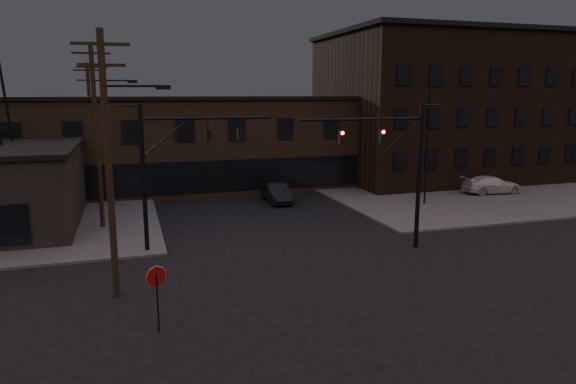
# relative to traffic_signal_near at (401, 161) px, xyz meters

# --- Properties ---
(ground) EXTENTS (140.00, 140.00, 0.00)m
(ground) POSITION_rel_traffic_signal_near_xyz_m (-5.36, -4.50, -4.93)
(ground) COLOR black
(ground) RESTS_ON ground
(sidewalk_ne) EXTENTS (30.00, 30.00, 0.15)m
(sidewalk_ne) POSITION_rel_traffic_signal_near_xyz_m (16.64, 17.50, -4.86)
(sidewalk_ne) COLOR #474744
(sidewalk_ne) RESTS_ON ground
(building_row) EXTENTS (40.00, 12.00, 8.00)m
(building_row) POSITION_rel_traffic_signal_near_xyz_m (-5.36, 23.50, -0.93)
(building_row) COLOR #483626
(building_row) RESTS_ON ground
(building_right) EXTENTS (22.00, 16.00, 14.00)m
(building_right) POSITION_rel_traffic_signal_near_xyz_m (16.64, 21.50, 2.07)
(building_right) COLOR black
(building_right) RESTS_ON ground
(traffic_signal_near) EXTENTS (7.12, 0.24, 8.00)m
(traffic_signal_near) POSITION_rel_traffic_signal_near_xyz_m (0.00, 0.00, 0.00)
(traffic_signal_near) COLOR black
(traffic_signal_near) RESTS_ON ground
(traffic_signal_far) EXTENTS (7.12, 0.24, 8.00)m
(traffic_signal_far) POSITION_rel_traffic_signal_near_xyz_m (-12.07, 3.50, 0.08)
(traffic_signal_far) COLOR black
(traffic_signal_far) RESTS_ON ground
(stop_sign) EXTENTS (0.72, 0.33, 2.48)m
(stop_sign) POSITION_rel_traffic_signal_near_xyz_m (-13.36, -6.49, -3.09)
(stop_sign) COLOR black
(stop_sign) RESTS_ON ground
(utility_pole_near) EXTENTS (3.70, 0.28, 11.00)m
(utility_pole_near) POSITION_rel_traffic_signal_near_xyz_m (-14.79, -2.50, 0.94)
(utility_pole_near) COLOR black
(utility_pole_near) RESTS_ON ground
(utility_pole_mid) EXTENTS (3.70, 0.28, 11.50)m
(utility_pole_mid) POSITION_rel_traffic_signal_near_xyz_m (-15.79, 9.50, 1.19)
(utility_pole_mid) COLOR black
(utility_pole_mid) RESTS_ON ground
(utility_pole_far) EXTENTS (2.20, 0.28, 11.00)m
(utility_pole_far) POSITION_rel_traffic_signal_near_xyz_m (-16.86, 21.50, 0.85)
(utility_pole_far) COLOR black
(utility_pole_far) RESTS_ON ground
(lot_light_a) EXTENTS (1.50, 0.28, 9.14)m
(lot_light_a) POSITION_rel_traffic_signal_near_xyz_m (7.64, 9.50, 0.58)
(lot_light_a) COLOR black
(lot_light_a) RESTS_ON ground
(lot_light_b) EXTENTS (1.50, 0.28, 9.14)m
(lot_light_b) POSITION_rel_traffic_signal_near_xyz_m (13.64, 14.50, 0.58)
(lot_light_b) COLOR black
(lot_light_b) RESTS_ON ground
(parked_car_lot_a) EXTENTS (5.44, 3.57, 1.72)m
(parked_car_lot_a) POSITION_rel_traffic_signal_near_xyz_m (9.44, 17.24, -3.92)
(parked_car_lot_a) COLOR black
(parked_car_lot_a) RESTS_ON sidewalk_ne
(parked_car_lot_b) EXTENTS (5.22, 2.51, 1.47)m
(parked_car_lot_b) POSITION_rel_traffic_signal_near_xyz_m (15.42, 11.48, -4.05)
(parked_car_lot_b) COLOR silver
(parked_car_lot_b) RESTS_ON sidewalk_ne
(car_crossing) EXTENTS (1.72, 4.62, 1.51)m
(car_crossing) POSITION_rel_traffic_signal_near_xyz_m (-2.94, 14.04, -4.18)
(car_crossing) COLOR black
(car_crossing) RESTS_ON ground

